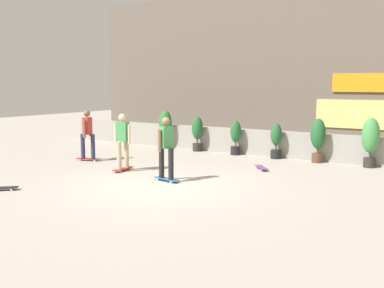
{
  "coord_description": "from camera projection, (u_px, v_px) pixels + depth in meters",
  "views": [
    {
      "loc": [
        6.76,
        -8.94,
        2.56
      ],
      "look_at": [
        0.0,
        1.5,
        0.9
      ],
      "focal_mm": 42.37,
      "sensor_mm": 36.0,
      "label": 1
    }
  ],
  "objects": [
    {
      "name": "potted_plant_1",
      "position": [
        197.0,
        132.0,
        17.22
      ],
      "size": [
        0.43,
        0.43,
        1.33
      ],
      "color": "#2D2823",
      "rests_on": "ground"
    },
    {
      "name": "skateboard_near_camera",
      "position": [
        1.0,
        188.0,
        10.93
      ],
      "size": [
        0.72,
        0.69,
        0.08
      ],
      "color": "black",
      "rests_on": "ground"
    },
    {
      "name": "building_backdrop",
      "position": [
        300.0,
        67.0,
        19.31
      ],
      "size": [
        20.0,
        2.08,
        6.5
      ],
      "color": "#60564C",
      "rests_on": "ground"
    },
    {
      "name": "potted_plant_4",
      "position": [
        318.0,
        137.0,
        14.71
      ],
      "size": [
        0.49,
        0.49,
        1.44
      ],
      "color": "brown",
      "rests_on": "ground"
    },
    {
      "name": "skater_foreground",
      "position": [
        123.0,
        139.0,
        13.27
      ],
      "size": [
        0.56,
        0.82,
        1.7
      ],
      "color": "maroon",
      "rests_on": "ground"
    },
    {
      "name": "planter_wall",
      "position": [
        260.0,
        142.0,
        16.36
      ],
      "size": [
        18.0,
        0.4,
        0.9
      ],
      "primitive_type": "cube",
      "color": "gray",
      "rests_on": "ground"
    },
    {
      "name": "potted_plant_5",
      "position": [
        371.0,
        139.0,
        13.83
      ],
      "size": [
        0.53,
        0.53,
        1.54
      ],
      "color": "#2D2823",
      "rests_on": "ground"
    },
    {
      "name": "skateboard_aside",
      "position": [
        261.0,
        167.0,
        13.6
      ],
      "size": [
        0.67,
        0.74,
        0.08
      ],
      "color": "#72338C",
      "rests_on": "ground"
    },
    {
      "name": "potted_plant_2",
      "position": [
        236.0,
        136.0,
        16.35
      ],
      "size": [
        0.39,
        0.39,
        1.24
      ],
      "color": "black",
      "rests_on": "ground"
    },
    {
      "name": "ground_plane",
      "position": [
        160.0,
        186.0,
        11.42
      ],
      "size": [
        48.0,
        48.0,
        0.0
      ],
      "primitive_type": "plane",
      "color": "#A8A093"
    },
    {
      "name": "skater_far_left",
      "position": [
        87.0,
        133.0,
        15.02
      ],
      "size": [
        0.82,
        0.53,
        1.7
      ],
      "color": "maroon",
      "rests_on": "ground"
    },
    {
      "name": "potted_plant_3",
      "position": [
        276.0,
        139.0,
        15.51
      ],
      "size": [
        0.38,
        0.38,
        1.23
      ],
      "color": "black",
      "rests_on": "ground"
    },
    {
      "name": "potted_plant_0",
      "position": [
        165.0,
        126.0,
        18.02
      ],
      "size": [
        0.52,
        0.52,
        1.51
      ],
      "color": "brown",
      "rests_on": "ground"
    },
    {
      "name": "skater_by_wall_right",
      "position": [
        166.0,
        146.0,
        11.84
      ],
      "size": [
        0.82,
        0.55,
        1.7
      ],
      "color": "#266699",
      "rests_on": "ground"
    }
  ]
}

